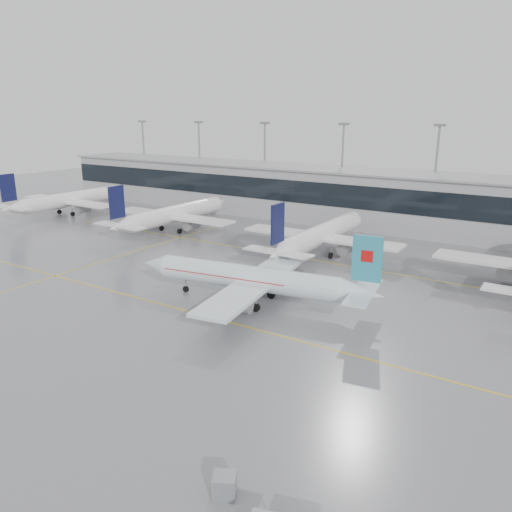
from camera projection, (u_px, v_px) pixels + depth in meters
The scene contains 13 objects.
ground at pixel (205, 316), 63.30m from camera, with size 320.00×320.00×0.00m, color slate.
taxi_line_main at pixel (205, 316), 63.30m from camera, with size 120.00×0.25×0.01m, color gold.
taxi_line_north at pixel (311, 259), 87.61m from camera, with size 120.00×0.25×0.01m, color gold.
taxi_line_cross at pixel (126, 254), 90.96m from camera, with size 0.25×60.00×0.01m, color gold.
terminal at pixel (376, 200), 111.88m from camera, with size 180.00×15.00×12.00m, color #9D9DA1.
terminal_glass at pixel (364, 198), 105.35m from camera, with size 180.00×0.20×5.00m, color black.
terminal_roof at pixel (378, 172), 110.17m from camera, with size 182.00×16.00×0.40m, color gray.
light_masts at pixel (387, 165), 114.71m from camera, with size 156.40×1.00×22.60m.
air_canada_jet at pixel (256, 279), 66.48m from camera, with size 35.12×27.97×10.88m.
parked_jet_a at pixel (69, 200), 125.75m from camera, with size 29.64×36.96×11.72m.
parked_jet_b at pixel (174, 214), 107.66m from camera, with size 29.64×36.96×11.72m.
parked_jet_c at pixel (321, 235), 89.57m from camera, with size 29.64×36.96×11.72m.
gse_unit at pixel (224, 485), 33.40m from camera, with size 1.56×1.45×1.56m, color gray.
Camera 1 is at (37.03, -46.05, 24.79)m, focal length 35.00 mm.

